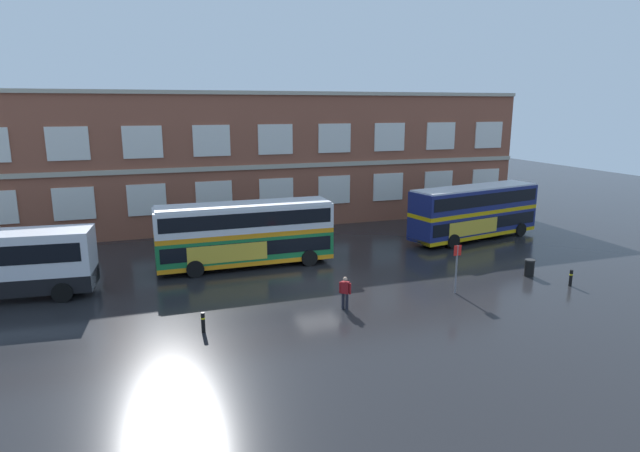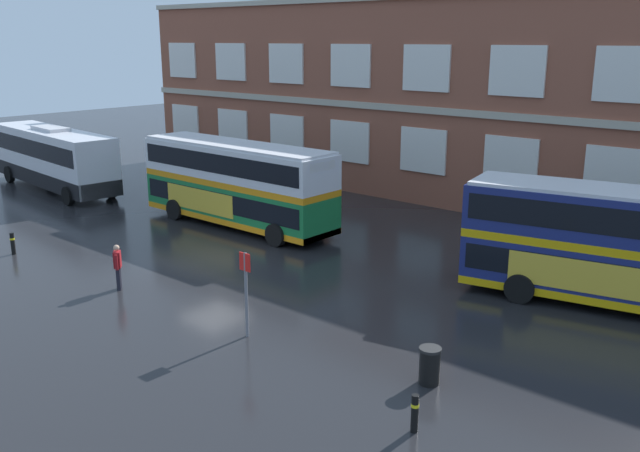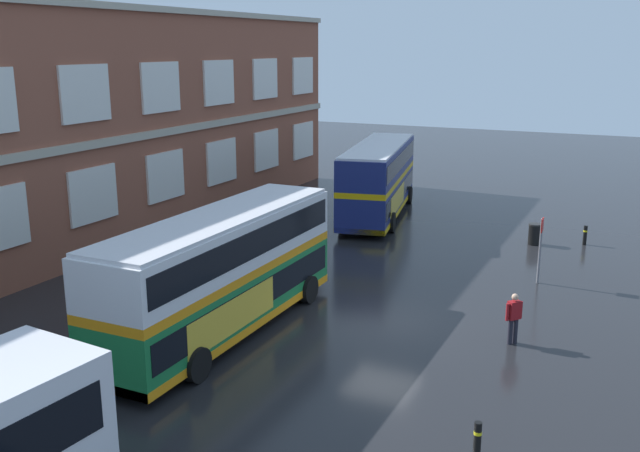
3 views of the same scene
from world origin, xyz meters
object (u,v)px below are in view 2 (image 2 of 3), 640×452
Objects in this scene: safety_bollard_west at (13,243)px; safety_bollard_east at (415,413)px; double_decker_middle at (633,248)px; touring_coach at (54,158)px; waiting_passenger at (118,265)px; bus_stand_flag at (246,286)px; station_litter_bin at (430,365)px; double_decker_near at (237,183)px.

safety_bollard_east is at bearing -1.01° from safety_bollard_west.
double_decker_middle is 0.93× the size of touring_coach.
waiting_passenger is at bearing 176.19° from safety_bollard_east.
station_litter_bin is at bearing 10.67° from bus_stand_flag.
station_litter_bin is at bearing -11.32° from touring_coach.
double_decker_middle is 17.92m from waiting_passenger.
touring_coach is 25.59m from bus_stand_flag.
touring_coach is at bearing 163.67° from bus_stand_flag.
waiting_passenger reaches higher than safety_bollard_west.
double_decker_middle is 4.18× the size of bus_stand_flag.
safety_bollard_east is (6.86, -1.12, -1.14)m from bus_stand_flag.
double_decker_middle is 10.96× the size of station_litter_bin.
safety_bollard_east is (31.42, -8.32, -1.42)m from touring_coach.
safety_bollard_west is at bearing -174.55° from station_litter_bin.
safety_bollard_west is at bearing -153.60° from double_decker_middle.
touring_coach is 4.51× the size of bus_stand_flag.
waiting_passenger reaches higher than station_litter_bin.
double_decker_near is at bearing 154.32° from station_litter_bin.
safety_bollard_west is at bearing -175.71° from waiting_passenger.
touring_coach is 32.53m from safety_bollard_east.
touring_coach reaches higher than safety_bollard_east.
station_litter_bin reaches higher than safety_bollard_west.
double_decker_near is 19.44m from safety_bollard_east.
touring_coach reaches higher than station_litter_bin.
double_decker_middle reaches higher than safety_bollard_west.
double_decker_middle reaches higher than waiting_passenger.
double_decker_middle is 24.32m from safety_bollard_west.
double_decker_near is at bearing 110.32° from waiting_passenger.
double_decker_middle is 11.89× the size of safety_bollard_west.
waiting_passenger is (17.99, -7.42, -0.98)m from touring_coach.
double_decker_near is 9.56m from waiting_passenger.
safety_bollard_east is at bearing -30.34° from double_decker_near.
station_litter_bin is at bearing 6.10° from waiting_passenger.
double_decker_near reaches higher than touring_coach.
safety_bollard_east is at bearing -96.26° from double_decker_middle.
touring_coach is 19.48m from waiting_passenger.
station_litter_bin is at bearing -25.68° from double_decker_near.
bus_stand_flag is at bearing -41.30° from double_decker_near.
touring_coach is 12.83× the size of safety_bollard_east.
double_decker_near is 4.07× the size of bus_stand_flag.
double_decker_near is 6.47× the size of waiting_passenger.
touring_coach is at bearing 168.68° from station_litter_bin.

